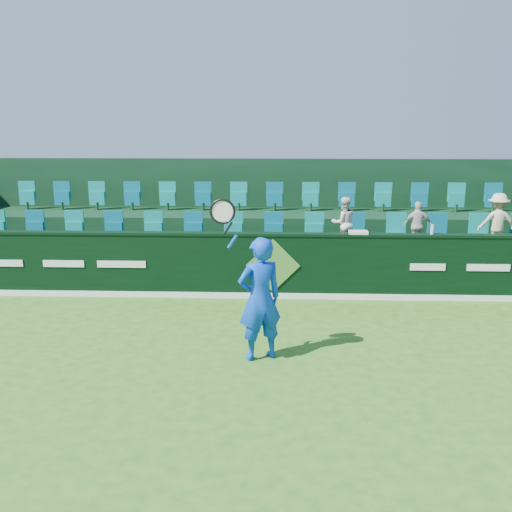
{
  "coord_description": "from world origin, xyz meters",
  "views": [
    {
      "loc": [
        0.09,
        -7.3,
        3.49
      ],
      "look_at": [
        -0.3,
        2.8,
        1.15
      ],
      "focal_mm": 40.0,
      "sensor_mm": 36.0,
      "label": 1
    }
  ],
  "objects_px": {
    "tennis_player": "(259,298)",
    "spectator_middle": "(418,226)",
    "spectator_left": "(344,223)",
    "drinks_bottle": "(432,229)",
    "towel": "(358,232)",
    "spectator_right": "(497,222)"
  },
  "relations": [
    {
      "from": "spectator_right",
      "to": "towel",
      "type": "bearing_deg",
      "value": 23.87
    },
    {
      "from": "drinks_bottle",
      "to": "spectator_left",
      "type": "bearing_deg",
      "value": 145.48
    },
    {
      "from": "spectator_left",
      "to": "drinks_bottle",
      "type": "relative_size",
      "value": 5.87
    },
    {
      "from": "tennis_player",
      "to": "drinks_bottle",
      "type": "relative_size",
      "value": 12.97
    },
    {
      "from": "drinks_bottle",
      "to": "spectator_middle",
      "type": "bearing_deg",
      "value": 90.84
    },
    {
      "from": "tennis_player",
      "to": "towel",
      "type": "xyz_separation_m",
      "value": [
        1.88,
        3.15,
        0.42
      ]
    },
    {
      "from": "spectator_left",
      "to": "tennis_player",
      "type": "bearing_deg",
      "value": 55.92
    },
    {
      "from": "spectator_left",
      "to": "spectator_middle",
      "type": "distance_m",
      "value": 1.61
    },
    {
      "from": "towel",
      "to": "drinks_bottle",
      "type": "xyz_separation_m",
      "value": [
        1.46,
        0.0,
        0.07
      ]
    },
    {
      "from": "tennis_player",
      "to": "spectator_middle",
      "type": "bearing_deg",
      "value": 52.08
    },
    {
      "from": "tennis_player",
      "to": "spectator_right",
      "type": "relative_size",
      "value": 2.04
    },
    {
      "from": "spectator_right",
      "to": "towel",
      "type": "relative_size",
      "value": 3.34
    },
    {
      "from": "spectator_middle",
      "to": "towel",
      "type": "relative_size",
      "value": 2.83
    },
    {
      "from": "towel",
      "to": "drinks_bottle",
      "type": "relative_size",
      "value": 1.9
    },
    {
      "from": "tennis_player",
      "to": "drinks_bottle",
      "type": "distance_m",
      "value": 4.62
    },
    {
      "from": "spectator_right",
      "to": "drinks_bottle",
      "type": "height_order",
      "value": "spectator_right"
    },
    {
      "from": "spectator_middle",
      "to": "drinks_bottle",
      "type": "distance_m",
      "value": 1.13
    },
    {
      "from": "towel",
      "to": "spectator_middle",
      "type": "bearing_deg",
      "value": 37.76
    },
    {
      "from": "spectator_right",
      "to": "towel",
      "type": "xyz_separation_m",
      "value": [
        -3.16,
        -1.12,
        -0.04
      ]
    },
    {
      "from": "spectator_right",
      "to": "spectator_middle",
      "type": "bearing_deg",
      "value": 4.33
    },
    {
      "from": "spectator_right",
      "to": "spectator_left",
      "type": "bearing_deg",
      "value": 4.33
    },
    {
      "from": "spectator_middle",
      "to": "drinks_bottle",
      "type": "xyz_separation_m",
      "value": [
        0.02,
        -1.12,
        0.12
      ]
    }
  ]
}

